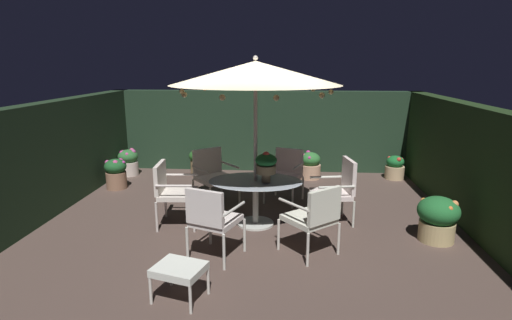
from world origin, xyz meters
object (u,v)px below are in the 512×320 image
centerpiece_planter (266,164)px  patio_chair_southwest (286,171)px  patio_chair_northeast (172,188)px  patio_chair_east (212,217)px  potted_plant_front_corner (310,165)px  patio_dining_table (256,190)px  potted_plant_right_near (438,217)px  patio_umbrella (255,73)px  patio_chair_southeast (314,215)px  potted_plant_left_far (116,173)px  potted_plant_right_far (395,167)px  patio_chair_south (338,187)px  potted_plant_left_near (198,160)px  ottoman_footrest (179,270)px  potted_plant_back_left (128,162)px  patio_chair_north (213,173)px

centerpiece_planter → patio_chair_southwest: 1.38m
patio_chair_northeast → patio_chair_southwest: (1.72, 1.28, -0.04)m
patio_chair_east → potted_plant_front_corner: 4.13m
patio_dining_table → patio_chair_southwest: bearing=69.1°
potted_plant_right_near → patio_dining_table: bearing=171.4°
patio_umbrella → potted_plant_front_corner: 3.48m
patio_dining_table → centerpiece_planter: size_ratio=3.07×
patio_chair_east → patio_chair_southeast: 1.29m
patio_chair_southwest → potted_plant_left_far: bearing=172.5°
patio_chair_southwest → potted_plant_right_far: patio_chair_southwest is taller
patio_chair_east → patio_umbrella: bearing=69.5°
patio_chair_northeast → patio_chair_east: bearing=-53.0°
patio_umbrella → potted_plant_left_far: size_ratio=4.23×
potted_plant_right_near → potted_plant_left_far: potted_plant_right_near is taller
patio_chair_south → patio_chair_northeast: bearing=-172.6°
patio_chair_northeast → patio_chair_southeast: 2.27m
patio_chair_east → potted_plant_left_near: (-1.09, 4.11, -0.28)m
patio_chair_southwest → ottoman_footrest: (-1.08, -3.29, -0.21)m
patio_chair_southeast → potted_plant_right_far: patio_chair_southeast is taller
patio_umbrella → ottoman_footrest: size_ratio=4.26×
potted_plant_left_far → patio_chair_southeast: bearing=-34.9°
patio_umbrella → patio_chair_southwest: size_ratio=2.75×
patio_chair_south → potted_plant_right_far: (1.52, 2.54, -0.31)m
centerpiece_planter → potted_plant_left_near: centerpiece_planter is taller
potted_plant_right_near → patio_chair_northeast: bearing=175.6°
patio_chair_southwest → potted_plant_front_corner: patio_chair_southwest is taller
ottoman_footrest → patio_dining_table: bearing=73.3°
potted_plant_left_near → patio_chair_northeast: bearing=-85.0°
patio_chair_northeast → potted_plant_right_near: bearing=-4.4°
potted_plant_back_left → potted_plant_right_far: potted_plant_back_left is taller
potted_plant_front_corner → potted_plant_right_far: (1.81, 0.09, -0.03)m
patio_chair_east → patio_chair_southwest: bearing=69.3°
patio_umbrella → centerpiece_planter: 1.32m
patio_umbrella → ottoman_footrest: bearing=-106.7°
patio_chair_north → potted_plant_front_corner: patio_chair_north is taller
patio_chair_northeast → patio_chair_southeast: (2.10, -0.87, -0.03)m
patio_chair_southwest → potted_plant_back_left: bearing=157.7°
patio_chair_southwest → potted_plant_left_near: bearing=138.9°
patio_chair_south → patio_chair_southwest: 1.25m
potted_plant_right_near → patio_chair_north: bearing=158.2°
patio_chair_southeast → potted_plant_right_near: (1.75, 0.58, -0.21)m
potted_plant_right_far → patio_chair_east: bearing=-129.2°
patio_chair_southeast → potted_plant_front_corner: (0.14, 3.65, -0.27)m
patio_dining_table → patio_chair_northeast: 1.28m
patio_umbrella → patio_chair_north: patio_umbrella is taller
centerpiece_planter → patio_chair_southeast: size_ratio=0.49×
potted_plant_right_near → potted_plant_right_far: 3.17m
potted_plant_right_far → patio_chair_south: bearing=-120.8°
patio_umbrella → potted_plant_front_corner: patio_umbrella is taller
patio_chair_northeast → potted_plant_right_far: size_ratio=1.92×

